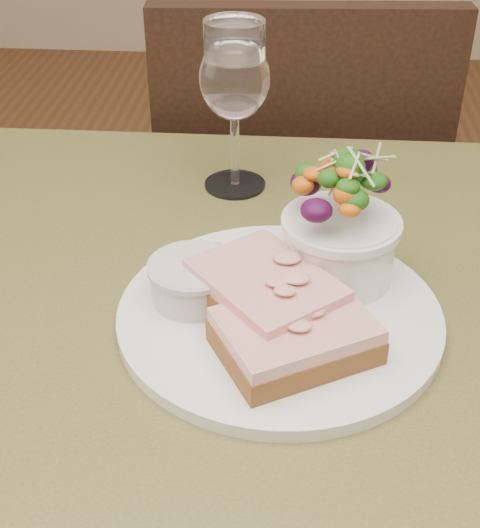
# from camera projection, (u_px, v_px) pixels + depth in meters

# --- Properties ---
(cafe_table) EXTENTS (0.80, 0.80, 0.75)m
(cafe_table) POSITION_uv_depth(u_px,v_px,m) (241.00, 414.00, 0.69)
(cafe_table) COLOR #47421E
(cafe_table) RESTS_ON ground
(chair_far) EXTENTS (0.44, 0.44, 0.90)m
(chair_far) POSITION_uv_depth(u_px,v_px,m) (287.00, 303.00, 1.42)
(chair_far) COLOR black
(chair_far) RESTS_ON ground
(dinner_plate) EXTENTS (0.28, 0.28, 0.01)m
(dinner_plate) POSITION_uv_depth(u_px,v_px,m) (279.00, 315.00, 0.64)
(dinner_plate) COLOR white
(dinner_plate) RESTS_ON cafe_table
(sandwich_front) EXTENTS (0.15, 0.13, 0.03)m
(sandwich_front) POSITION_uv_depth(u_px,v_px,m) (295.00, 336.00, 0.58)
(sandwich_front) COLOR #523815
(sandwich_front) RESTS_ON dinner_plate
(sandwich_back) EXTENTS (0.15, 0.15, 0.03)m
(sandwich_back) POSITION_uv_depth(u_px,v_px,m) (265.00, 292.00, 0.62)
(sandwich_back) COLOR #523815
(sandwich_back) RESTS_ON dinner_plate
(ramekin) EXTENTS (0.07, 0.07, 0.04)m
(ramekin) POSITION_uv_depth(u_px,v_px,m) (193.00, 279.00, 0.64)
(ramekin) COLOR beige
(ramekin) RESTS_ON dinner_plate
(salad_bowl) EXTENTS (0.10, 0.10, 0.13)m
(salad_bowl) POSITION_uv_depth(u_px,v_px,m) (342.00, 220.00, 0.64)
(salad_bowl) COLOR white
(salad_bowl) RESTS_ON dinner_plate
(garnish) EXTENTS (0.05, 0.04, 0.02)m
(garnish) POSITION_uv_depth(u_px,v_px,m) (218.00, 255.00, 0.69)
(garnish) COLOR #163E0B
(garnish) RESTS_ON dinner_plate
(wine_glass) EXTENTS (0.08, 0.08, 0.18)m
(wine_glass) POSITION_uv_depth(u_px,v_px,m) (234.00, 83.00, 0.78)
(wine_glass) COLOR white
(wine_glass) RESTS_ON cafe_table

